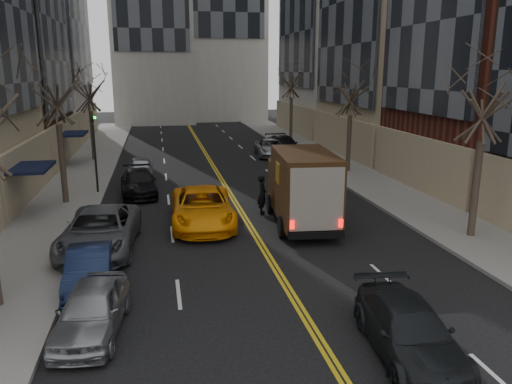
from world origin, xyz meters
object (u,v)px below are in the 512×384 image
pedestrian (262,195)px  ups_truck (302,188)px  observer_sedan (409,331)px  taxi (203,207)px

pedestrian → ups_truck: bearing=-134.9°
ups_truck → pedestrian: (-1.39, 2.09, -0.76)m
observer_sedan → ups_truck: bearing=93.7°
ups_truck → pedestrian: ups_truck is taller
observer_sedan → pedestrian: pedestrian is taller
observer_sedan → pedestrian: (-0.98, 12.91, 0.31)m
ups_truck → pedestrian: size_ratio=3.32×
ups_truck → observer_sedan: (-0.41, -10.83, -1.07)m
observer_sedan → pedestrian: 12.95m
taxi → pedestrian: bearing=24.3°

